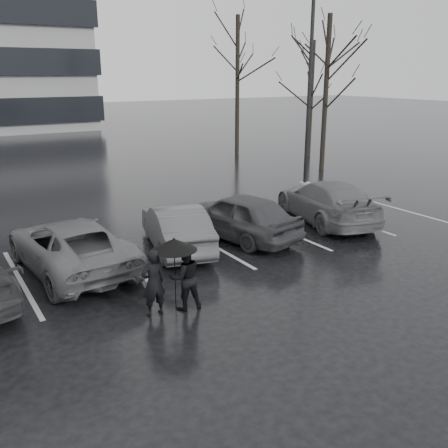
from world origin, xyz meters
name	(u,v)px	position (x,y,z in m)	size (l,w,h in m)	color
ground	(237,274)	(0.00, 0.00, 0.00)	(160.00, 160.00, 0.00)	black
car_main	(239,216)	(1.68, 2.52, 0.75)	(1.76, 4.39, 1.49)	black
car_west_a	(176,227)	(-0.49, 2.65, 0.69)	(1.45, 4.17, 1.37)	#2E2E30
car_west_b	(71,245)	(-3.64, 2.62, 0.70)	(2.31, 5.02, 1.39)	#474749
car_east	(327,201)	(5.41, 2.49, 0.74)	(2.07, 5.09, 1.48)	#474749
pedestrian_left	(153,283)	(-2.83, -0.99, 0.76)	(0.55, 0.36, 1.52)	black
pedestrian_right	(185,277)	(-2.09, -1.07, 0.76)	(0.74, 0.58, 1.52)	black
umbrella	(174,244)	(-2.31, -1.01, 1.56)	(1.01, 1.01, 1.71)	black
lamp_post	(309,92)	(8.48, 7.26, 4.28)	(0.51, 0.51, 9.35)	gray
stall_stripes	(169,252)	(-0.80, 2.50, 0.00)	(19.72, 5.00, 0.00)	#B3B3B6
tree_east	(326,95)	(12.00, 10.00, 4.00)	(0.26, 0.26, 8.00)	black
tree_ne	(311,100)	(14.50, 14.00, 3.50)	(0.26, 0.26, 7.00)	black
tree_north	(237,87)	(11.00, 17.00, 4.25)	(0.26, 0.26, 8.50)	black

